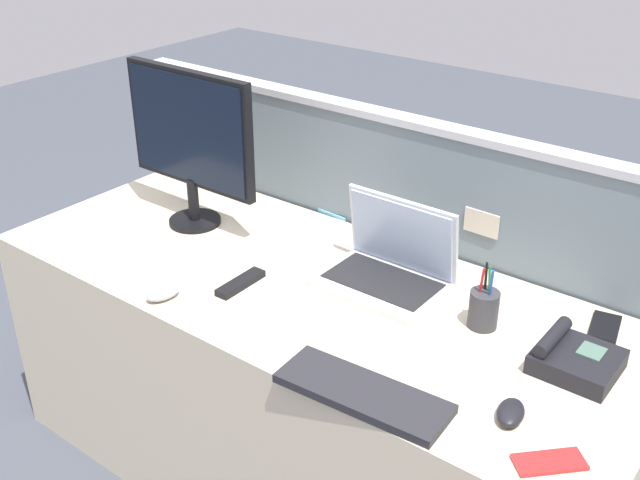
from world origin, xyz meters
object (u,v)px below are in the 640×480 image
laptop (390,264)px  keyboard_main (363,393)px  tv_remote (241,283)px  cell_phone_red_case (549,462)px  desk_phone (574,359)px  computer_mouse_right_hand (511,413)px  computer_mouse_left_hand (163,293)px  pen_cup (484,309)px  desktop_monitor (190,136)px  cell_phone_black_slab (605,327)px

laptop → keyboard_main: laptop is taller
keyboard_main → tv_remote: (-0.56, 0.19, -0.00)m
laptop → cell_phone_red_case: (0.66, -0.41, -0.06)m
desk_phone → computer_mouse_right_hand: 0.26m
computer_mouse_left_hand → pen_cup: pen_cup is taller
keyboard_main → computer_mouse_right_hand: computer_mouse_right_hand is taller
desktop_monitor → cell_phone_black_slab: 1.35m
laptop → computer_mouse_left_hand: laptop is taller
desk_phone → keyboard_main: (-0.34, -0.40, -0.02)m
computer_mouse_right_hand → pen_cup: (-0.22, 0.29, 0.04)m
computer_mouse_left_hand → pen_cup: (0.77, 0.42, 0.04)m
laptop → pen_cup: bearing=-7.2°
laptop → tv_remote: laptop is taller
desk_phone → pen_cup: 0.26m
cell_phone_red_case → cell_phone_black_slab: same height
laptop → computer_mouse_left_hand: bearing=-134.6°
tv_remote → desktop_monitor: bearing=150.7°
desk_phone → computer_mouse_right_hand: desk_phone is taller
pen_cup → tv_remote: pen_cup is taller
pen_cup → tv_remote: size_ratio=1.08×
desktop_monitor → laptop: (0.73, 0.06, -0.24)m
computer_mouse_left_hand → cell_phone_black_slab: (1.03, 0.61, -0.01)m
desktop_monitor → computer_mouse_right_hand: (1.26, -0.27, -0.29)m
tv_remote → laptop: bearing=39.7°
cell_phone_black_slab → tv_remote: 1.00m
cell_phone_black_slab → keyboard_main: bearing=-130.6°
cell_phone_black_slab → tv_remote: (-0.90, -0.43, 0.01)m
desktop_monitor → desk_phone: bearing=-0.5°
desk_phone → keyboard_main: bearing=-130.6°
computer_mouse_right_hand → desktop_monitor: bearing=153.5°
cell_phone_black_slab → desk_phone: bearing=-101.9°
pen_cup → cell_phone_red_case: size_ratio=1.26×
computer_mouse_right_hand → cell_phone_black_slab: (0.04, 0.48, -0.01)m
desk_phone → cell_phone_red_case: 0.35m
computer_mouse_right_hand → tv_remote: (-0.86, 0.05, -0.01)m
laptop → pen_cup: laptop is taller
computer_mouse_right_hand → cell_phone_black_slab: 0.48m
keyboard_main → cell_phone_black_slab: bearing=57.3°
laptop → pen_cup: size_ratio=1.92×
computer_mouse_left_hand → cell_phone_black_slab: computer_mouse_left_hand is taller
cell_phone_red_case → cell_phone_black_slab: 0.57m
keyboard_main → pen_cup: 0.44m
laptop → cell_phone_red_case: size_ratio=2.41×
computer_mouse_right_hand → pen_cup: 0.37m
cell_phone_red_case → tv_remote: (-0.98, 0.13, 0.01)m
laptop → desk_phone: bearing=-7.2°
keyboard_main → computer_mouse_left_hand: 0.69m
keyboard_main → computer_mouse_left_hand: bearing=175.2°
pen_cup → cell_phone_black_slab: size_ratio=1.39×
desk_phone → computer_mouse_right_hand: (-0.04, -0.26, -0.01)m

